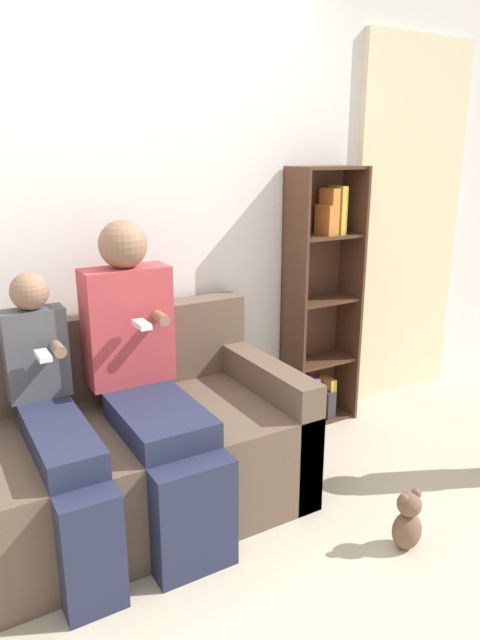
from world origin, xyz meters
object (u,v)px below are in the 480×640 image
object	(u,v)px
adult_seated	(147,374)
teddy_bear	(408,522)
couch	(109,457)
bookshelf	(320,303)
child_seated	(58,427)

from	to	relation	value
adult_seated	teddy_bear	size ratio (longest dim) A/B	4.90
couch	bookshelf	size ratio (longest dim) A/B	1.11
couch	bookshelf	bearing A→B (deg)	13.42
bookshelf	teddy_bear	size ratio (longest dim) A/B	5.66
child_seated	teddy_bear	size ratio (longest dim) A/B	4.18
adult_seated	child_seated	bearing A→B (deg)	-171.39
adult_seated	child_seated	distance (m)	0.43
couch	bookshelf	xyz separation A→B (m)	(1.44, 0.34, 0.46)
bookshelf	adult_seated	bearing A→B (deg)	-161.60
child_seated	teddy_bear	world-z (taller)	child_seated
child_seated	couch	bearing A→B (deg)	30.72
adult_seated	bookshelf	world-z (taller)	bookshelf
couch	adult_seated	world-z (taller)	adult_seated
adult_seated	teddy_bear	distance (m)	1.27
couch	teddy_bear	xyz separation A→B (m)	(1.01, -0.86, -0.17)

